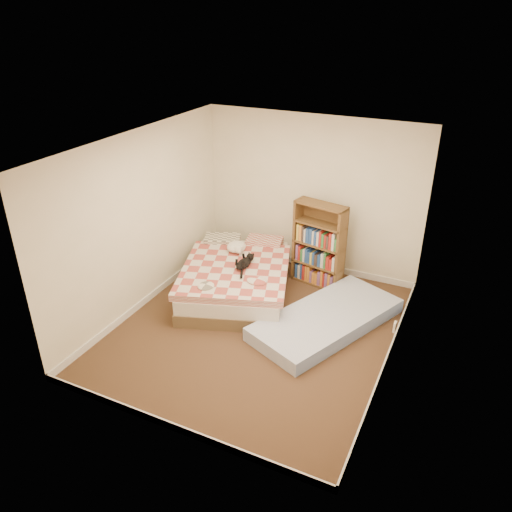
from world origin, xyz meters
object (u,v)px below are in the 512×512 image
at_px(black_cat, 245,263).
at_px(bookshelf, 319,253).
at_px(floor_mattress, 327,319).
at_px(white_dog, 237,247).
at_px(bed, 238,277).

bearing_deg(black_cat, bookshelf, 46.60).
bearing_deg(floor_mattress, black_cat, -165.86).
relative_size(floor_mattress, white_dog, 6.44).
xyz_separation_m(floor_mattress, black_cat, (-1.35, 0.22, 0.46)).
bearing_deg(bookshelf, white_dog, -146.42).
bearing_deg(bed, floor_mattress, -30.05).
xyz_separation_m(bed, bookshelf, (1.00, 0.78, 0.25)).
distance_m(bookshelf, white_dog, 1.27).
height_order(bed, bookshelf, bookshelf).
distance_m(bookshelf, floor_mattress, 1.26).
bearing_deg(bed, black_cat, -42.83).
relative_size(bed, white_dog, 7.26).
relative_size(floor_mattress, black_cat, 3.51).
bearing_deg(black_cat, floor_mattress, -8.14).
xyz_separation_m(floor_mattress, white_dog, (-1.68, 0.60, 0.48)).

